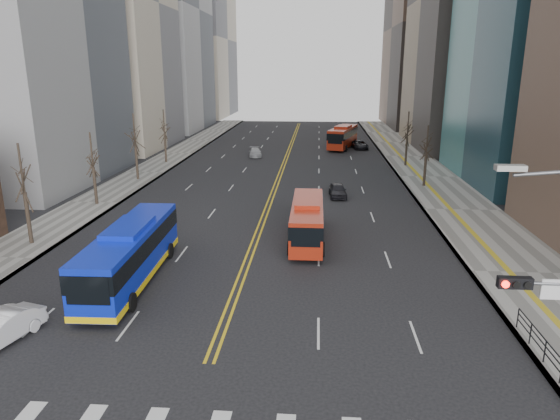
% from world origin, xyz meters
% --- Properties ---
extents(sidewalk_right, '(7.00, 130.00, 0.15)m').
position_xyz_m(sidewalk_right, '(17.50, 45.00, 0.07)').
color(sidewalk_right, slate).
rests_on(sidewalk_right, ground).
extents(sidewalk_left, '(5.00, 130.00, 0.15)m').
position_xyz_m(sidewalk_left, '(-16.50, 45.00, 0.07)').
color(sidewalk_left, slate).
rests_on(sidewalk_left, ground).
extents(centerline, '(0.55, 100.00, 0.01)m').
position_xyz_m(centerline, '(0.00, 55.00, 0.01)').
color(centerline, gold).
rests_on(centerline, ground).
extents(pedestrian_railing, '(0.06, 6.06, 1.02)m').
position_xyz_m(pedestrian_railing, '(14.30, 6.00, 0.82)').
color(pedestrian_railing, black).
rests_on(pedestrian_railing, sidewalk_right).
extents(street_trees, '(35.20, 47.20, 7.60)m').
position_xyz_m(street_trees, '(-7.18, 34.55, 4.87)').
color(street_trees, '#2B221A').
rests_on(street_trees, ground).
extents(blue_bus, '(3.05, 12.11, 3.51)m').
position_xyz_m(blue_bus, '(-6.43, 13.36, 1.84)').
color(blue_bus, '#0D26D1').
rests_on(blue_bus, ground).
extents(red_bus_near, '(2.53, 9.76, 3.13)m').
position_xyz_m(red_bus_near, '(3.83, 21.40, 1.75)').
color(red_bus_near, '#A22511').
rests_on(red_bus_near, ground).
extents(red_bus_far, '(5.42, 11.63, 3.59)m').
position_xyz_m(red_bus_far, '(8.50, 67.50, 2.00)').
color(red_bus_far, '#A22511').
rests_on(red_bus_far, ground).
extents(car_white, '(2.58, 4.52, 1.41)m').
position_xyz_m(car_white, '(-9.94, 6.00, 0.71)').
color(car_white, silver).
rests_on(car_white, ground).
extents(car_dark_mid, '(1.81, 4.05, 1.35)m').
position_xyz_m(car_dark_mid, '(6.55, 34.87, 0.68)').
color(car_dark_mid, black).
rests_on(car_dark_mid, ground).
extents(car_silver, '(2.40, 4.50, 1.24)m').
position_xyz_m(car_silver, '(-4.59, 57.97, 0.62)').
color(car_silver, '#A0A1A5').
rests_on(car_silver, ground).
extents(car_dark_far, '(2.70, 4.95, 1.32)m').
position_xyz_m(car_dark_far, '(11.18, 66.74, 0.66)').
color(car_dark_far, black).
rests_on(car_dark_far, ground).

